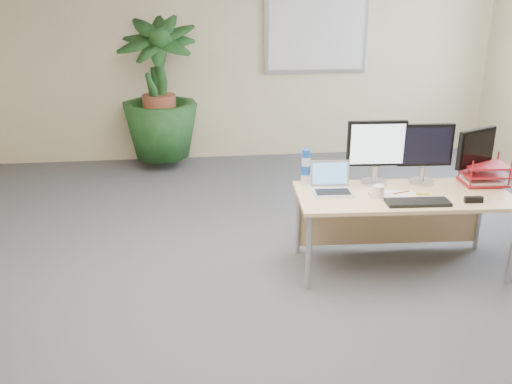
{
  "coord_description": "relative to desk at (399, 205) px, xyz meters",
  "views": [
    {
      "loc": [
        -0.4,
        -3.22,
        2.22
      ],
      "look_at": [
        0.02,
        0.35,
        0.86
      ],
      "focal_mm": 40.0,
      "sensor_mm": 36.0,
      "label": 1
    }
  ],
  "objects": [
    {
      "name": "floor",
      "position": [
        -1.24,
        -0.85,
        -0.51
      ],
      "size": [
        8.0,
        8.0,
        0.0
      ],
      "primitive_type": "plane",
      "color": "#404145",
      "rests_on": "ground"
    },
    {
      "name": "back_wall",
      "position": [
        -1.24,
        3.15,
        0.84
      ],
      "size": [
        7.0,
        0.04,
        2.7
      ],
      "primitive_type": "cube",
      "color": "beige",
      "rests_on": "floor"
    },
    {
      "name": "whiteboard",
      "position": [
        -0.04,
        3.12,
        1.04
      ],
      "size": [
        1.3,
        0.04,
        0.95
      ],
      "color": "silver",
      "rests_on": "back_wall"
    },
    {
      "name": "desk",
      "position": [
        0.0,
        0.0,
        0.0
      ],
      "size": [
        1.7,
        0.79,
        0.64
      ],
      "color": "#D9B480",
      "rests_on": "floor"
    },
    {
      "name": "floor_plant",
      "position": [
        -2.0,
        2.76,
        0.24
      ],
      "size": [
        0.95,
        0.95,
        1.5
      ],
      "primitive_type": "imported",
      "rotation": [
        0.0,
        0.0,
        -0.14
      ],
      "color": "#133413",
      "rests_on": "floor"
    },
    {
      "name": "monitor_left",
      "position": [
        -0.17,
        0.16,
        0.43
      ],
      "size": [
        0.47,
        0.21,
        0.52
      ],
      "color": "#ADADB2",
      "rests_on": "desk"
    },
    {
      "name": "monitor_right",
      "position": [
        0.23,
        0.14,
        0.41
      ],
      "size": [
        0.44,
        0.2,
        0.49
      ],
      "color": "#ADADB2",
      "rests_on": "desk"
    },
    {
      "name": "monitor_dark",
      "position": [
        0.64,
        0.1,
        0.39
      ],
      "size": [
        0.38,
        0.2,
        0.45
      ],
      "color": "#ADADB2",
      "rests_on": "desk"
    },
    {
      "name": "laptop",
      "position": [
        -0.55,
        0.04,
        0.19
      ],
      "size": [
        0.33,
        0.29,
        0.22
      ],
      "color": "silver",
      "rests_on": "desk"
    },
    {
      "name": "keyboard",
      "position": [
        0.02,
        -0.3,
        0.14
      ],
      "size": [
        0.48,
        0.18,
        0.03
      ],
      "primitive_type": "cube",
      "rotation": [
        0.0,
        0.0,
        -0.06
      ],
      "color": "black",
      "rests_on": "desk"
    },
    {
      "name": "coffee_mug",
      "position": [
        -0.24,
        -0.14,
        0.18
      ],
      "size": [
        0.13,
        0.09,
        0.1
      ],
      "color": "silver",
      "rests_on": "desk"
    },
    {
      "name": "spiral_notebook",
      "position": [
        -0.06,
        -0.12,
        0.14
      ],
      "size": [
        0.29,
        0.24,
        0.01
      ],
      "primitive_type": "cube",
      "rotation": [
        0.0,
        0.0,
        -0.18
      ],
      "color": "silver",
      "rests_on": "desk"
    },
    {
      "name": "orange_pen",
      "position": [
        -0.03,
        -0.09,
        0.15
      ],
      "size": [
        0.15,
        0.06,
        0.01
      ],
      "primitive_type": "cylinder",
      "rotation": [
        0.0,
        1.57,
        0.3
      ],
      "color": "#CD5016",
      "rests_on": "spiral_notebook"
    },
    {
      "name": "yellow_highlighter",
      "position": [
        0.13,
        -0.12,
        0.14
      ],
      "size": [
        0.11,
        0.03,
        0.01
      ],
      "primitive_type": "cylinder",
      "rotation": [
        0.0,
        1.57,
        -0.16
      ],
      "color": "yellow",
      "rests_on": "desk"
    },
    {
      "name": "water_bottle",
      "position": [
        -0.73,
        0.21,
        0.27
      ],
      "size": [
        0.08,
        0.08,
        0.3
      ],
      "color": "silver",
      "rests_on": "desk"
    },
    {
      "name": "letter_tray",
      "position": [
        0.71,
        0.06,
        0.2
      ],
      "size": [
        0.36,
        0.28,
        0.16
      ],
      "color": "#A4141C",
      "rests_on": "desk"
    },
    {
      "name": "stapler",
      "position": [
        0.44,
        -0.33,
        0.15
      ],
      "size": [
        0.14,
        0.04,
        0.05
      ],
      "primitive_type": "cube",
      "rotation": [
        0.0,
        0.0,
        -0.06
      ],
      "color": "black",
      "rests_on": "desk"
    }
  ]
}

